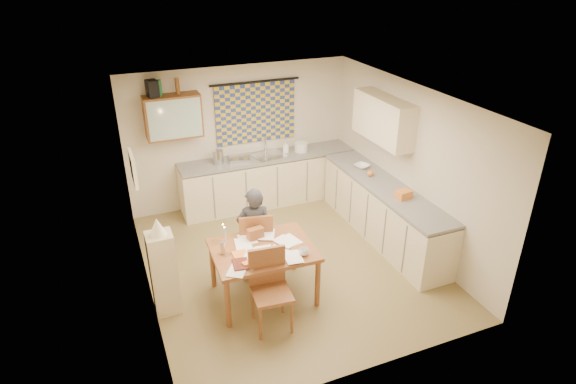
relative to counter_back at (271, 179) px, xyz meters
name	(u,v)px	position (x,y,z in m)	size (l,w,h in m)	color
floor	(288,263)	(-0.47, -1.95, -0.46)	(4.00, 4.50, 0.02)	olive
ceiling	(288,98)	(-0.47, -1.95, 2.06)	(4.00, 4.50, 0.02)	white
wall_back	(240,136)	(-0.47, 0.31, 0.80)	(4.00, 0.02, 2.50)	beige
wall_front	(373,279)	(-0.47, -4.21, 0.80)	(4.00, 0.02, 2.50)	beige
wall_left	(138,214)	(-2.48, -1.95, 0.80)	(0.02, 4.50, 2.50)	beige
wall_right	(409,166)	(1.54, -1.95, 0.80)	(0.02, 4.50, 2.50)	beige
window_blind	(256,113)	(-0.17, 0.27, 1.20)	(1.45, 0.03, 1.05)	navy
curtain_rod	(255,82)	(-0.17, 0.25, 1.75)	(0.04, 0.04, 1.60)	black
wall_cabinet	(173,116)	(-1.62, 0.13, 1.35)	(0.90, 0.34, 0.70)	brown
wall_cabinet_glass	(175,119)	(-1.62, -0.04, 1.35)	(0.84, 0.02, 0.64)	#99B2A5
upper_cabinet_right	(383,119)	(1.36, -1.40, 1.40)	(0.34, 1.30, 0.70)	beige
framed_print	(133,168)	(-2.44, -1.55, 1.25)	(0.04, 0.50, 0.40)	white
print_canvas	(135,168)	(-2.42, -1.55, 1.25)	(0.01, 0.42, 0.32)	silver
counter_back	(271,179)	(0.00, 0.00, 0.00)	(3.30, 0.62, 0.92)	beige
counter_right	(383,212)	(1.23, -1.83, 0.00)	(0.62, 2.95, 0.92)	beige
stove	(420,244)	(1.23, -2.80, -0.03)	(0.54, 0.54, 0.84)	white
sink	(269,158)	(-0.03, 0.00, 0.43)	(0.55, 0.45, 0.10)	silver
tap	(265,145)	(-0.04, 0.18, 0.61)	(0.03, 0.03, 0.28)	silver
dish_rack	(239,159)	(-0.59, 0.00, 0.50)	(0.35, 0.30, 0.06)	silver
kettle	(218,157)	(-0.96, 0.00, 0.59)	(0.18, 0.18, 0.24)	silver
mixing_bowl	(301,147)	(0.58, 0.00, 0.55)	(0.24, 0.24, 0.16)	white
soap_bottle	(286,147)	(0.30, 0.05, 0.58)	(0.12, 0.12, 0.21)	white
bowl	(362,166)	(1.23, -1.09, 0.50)	(0.31, 0.31, 0.06)	white
orange_bag	(404,194)	(1.23, -2.30, 0.53)	(0.22, 0.16, 0.12)	orange
fruit_orange	(370,173)	(1.18, -1.44, 0.52)	(0.10, 0.10, 0.10)	orange
speaker	(152,89)	(-1.90, 0.13, 1.83)	(0.16, 0.20, 0.26)	black
bottle_green	(160,88)	(-1.78, 0.13, 1.83)	(0.07, 0.07, 0.26)	#195926
bottle_brown	(177,86)	(-1.51, 0.13, 1.83)	(0.07, 0.07, 0.26)	brown
dining_table	(264,272)	(-1.06, -2.55, -0.07)	(1.34, 1.04, 0.75)	brown
chair_far	(256,253)	(-0.98, -1.99, -0.14)	(0.54, 0.54, 1.01)	brown
chair_near	(271,304)	(-1.17, -3.12, -0.14)	(0.50, 0.50, 1.01)	brown
person	(255,232)	(-1.00, -2.01, 0.22)	(0.55, 0.42, 1.35)	black
shelf_stand	(164,273)	(-2.31, -2.35, 0.12)	(0.32, 0.30, 1.14)	beige
lampshade	(157,227)	(-2.31, -2.35, 0.80)	(0.20, 0.20, 0.22)	white
letter_rack	(255,234)	(-1.08, -2.29, 0.38)	(0.22, 0.10, 0.16)	brown
mug	(304,252)	(-0.64, -2.88, 0.34)	(0.14, 0.14, 0.09)	white
magazine	(233,265)	(-1.53, -2.78, 0.31)	(0.22, 0.28, 0.02)	maroon
book	(234,257)	(-1.47, -2.62, 0.31)	(0.18, 0.25, 0.02)	orange
orange_box	(247,264)	(-1.36, -2.82, 0.32)	(0.12, 0.08, 0.04)	orange
eyeglasses	(284,257)	(-0.90, -2.85, 0.31)	(0.13, 0.04, 0.02)	black
candle_holder	(223,248)	(-1.57, -2.47, 0.39)	(0.06, 0.06, 0.18)	silver
candle	(225,235)	(-1.54, -2.51, 0.59)	(0.02, 0.02, 0.22)	white
candle_flame	(223,225)	(-1.55, -2.46, 0.71)	(0.02, 0.02, 0.02)	#FFCC66
papers	(262,251)	(-1.09, -2.61, 0.31)	(1.15, 0.98, 0.02)	white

